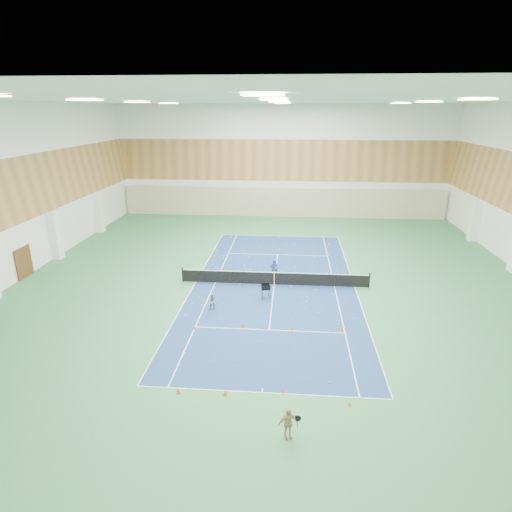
{
  "coord_description": "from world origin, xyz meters",
  "views": [
    {
      "loc": [
        1.03,
        -27.19,
        11.5
      ],
      "look_at": [
        -1.27,
        0.17,
        2.0
      ],
      "focal_mm": 30.0,
      "sensor_mm": 36.0,
      "label": 1
    }
  ],
  "objects_px": {
    "coach": "(274,270)",
    "child_court": "(213,302)",
    "ball_cart": "(266,291)",
    "child_apron": "(288,423)",
    "tennis_net": "(274,277)"
  },
  "relations": [
    {
      "from": "child_court",
      "to": "child_apron",
      "type": "distance_m",
      "value": 11.26
    },
    {
      "from": "coach",
      "to": "child_court",
      "type": "distance_m",
      "value": 5.98
    },
    {
      "from": "ball_cart",
      "to": "tennis_net",
      "type": "bearing_deg",
      "value": 65.73
    },
    {
      "from": "child_apron",
      "to": "child_court",
      "type": "bearing_deg",
      "value": 93.72
    },
    {
      "from": "tennis_net",
      "to": "ball_cart",
      "type": "xyz_separation_m",
      "value": [
        -0.45,
        -2.28,
        -0.06
      ]
    },
    {
      "from": "tennis_net",
      "to": "child_apron",
      "type": "bearing_deg",
      "value": -85.55
    },
    {
      "from": "child_apron",
      "to": "ball_cart",
      "type": "distance_m",
      "value": 12.24
    },
    {
      "from": "coach",
      "to": "child_court",
      "type": "xyz_separation_m",
      "value": [
        -3.45,
        -4.88,
        -0.29
      ]
    },
    {
      "from": "child_court",
      "to": "ball_cart",
      "type": "distance_m",
      "value": 3.58
    },
    {
      "from": "tennis_net",
      "to": "child_apron",
      "type": "distance_m",
      "value": 14.46
    },
    {
      "from": "coach",
      "to": "ball_cart",
      "type": "height_order",
      "value": "coach"
    },
    {
      "from": "child_court",
      "to": "ball_cart",
      "type": "relative_size",
      "value": 1.08
    },
    {
      "from": "ball_cart",
      "to": "child_court",
      "type": "bearing_deg",
      "value": -161.37
    },
    {
      "from": "coach",
      "to": "child_court",
      "type": "bearing_deg",
      "value": 39.76
    },
    {
      "from": "tennis_net",
      "to": "ball_cart",
      "type": "bearing_deg",
      "value": -101.28
    }
  ]
}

